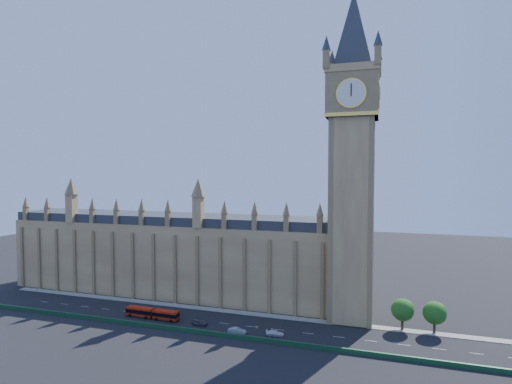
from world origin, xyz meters
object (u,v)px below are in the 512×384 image
(red_bus, at_px, (152,313))
(car_white, at_px, (275,333))
(car_grey, at_px, (200,323))
(car_silver, at_px, (237,331))

(red_bus, relative_size, car_white, 3.52)
(car_grey, relative_size, car_silver, 0.92)
(car_grey, height_order, car_silver, car_silver)
(red_bus, height_order, car_white, red_bus)
(car_silver, bearing_deg, red_bus, 81.93)
(red_bus, relative_size, car_silver, 3.51)
(car_grey, distance_m, car_silver, 12.27)
(car_grey, bearing_deg, red_bus, 91.19)
(car_silver, distance_m, car_white, 10.11)
(car_grey, xyz_separation_m, car_white, (22.00, -0.75, -0.06))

